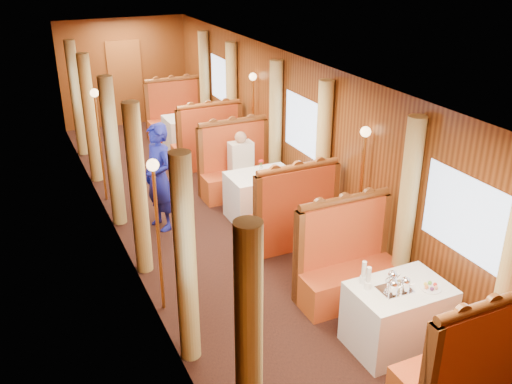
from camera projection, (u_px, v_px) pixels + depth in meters
floor at (218, 226)px, 9.00m from camera, size 3.00×12.00×0.01m
ceiling at (214, 67)px, 7.98m from camera, size 3.00×12.00×0.01m
wall_far at (125, 72)px, 13.46m from camera, size 3.00×0.01×2.50m
wall_left at (115, 167)px, 7.91m from camera, size 0.01×12.00×2.50m
wall_right at (304, 138)px, 9.06m from camera, size 0.01×12.00×2.50m
doorway_far at (126, 83)px, 13.54m from camera, size 0.80×0.04×2.00m
table_near at (398, 316)px, 6.23m from camera, size 1.05×0.72×0.75m
banquette_near_fwd at (465, 371)px, 5.37m from camera, size 1.30×0.55×1.34m
banquette_near_aft at (347, 268)px, 7.05m from camera, size 1.30×0.55×1.34m
table_mid at (261, 196)px, 9.13m from camera, size 1.05×0.72×0.75m
banquette_mid_fwd at (291, 219)px, 8.27m from camera, size 1.30×0.55×1.34m
banquette_mid_aft at (237, 172)px, 9.95m from camera, size 1.30×0.55×1.34m
table_far at (191, 134)px, 12.03m from camera, size 1.05×0.72×0.75m
banquette_far_fwd at (207, 146)px, 11.17m from camera, size 1.30×0.55×1.34m
banquette_far_aft at (176, 119)px, 12.85m from camera, size 1.30×0.55×1.34m
tea_tray at (395, 290)px, 6.02m from camera, size 0.34×0.27×0.01m
teapot_left at (393, 289)px, 5.92m from camera, size 0.19×0.16×0.13m
teapot_right at (405, 286)px, 5.97m from camera, size 0.20×0.17×0.13m
teapot_back at (392, 280)px, 6.07m from camera, size 0.17×0.13×0.14m
fruit_plate at (431, 287)px, 6.04m from camera, size 0.23×0.23×0.05m
cup_inboard at (368, 280)px, 6.00m from camera, size 0.08×0.08×0.26m
cup_outboard at (364, 275)px, 6.11m from camera, size 0.08×0.08×0.26m
rose_vase_mid at (261, 164)px, 8.89m from camera, size 0.06×0.06×0.36m
rose_vase_far at (189, 109)px, 11.78m from camera, size 0.06×0.06×0.36m
window_left_near at (201, 280)px, 4.94m from camera, size 0.01×1.20×0.90m
curtain_left_near_a at (249, 356)px, 4.44m from camera, size 0.22×0.22×2.35m
curtain_left_near_b at (186, 262)px, 5.73m from camera, size 0.22×0.22×2.35m
window_right_near at (464, 216)px, 6.07m from camera, size 0.01×1.20×0.90m
curtain_right_near_a at (510, 276)px, 5.50m from camera, size 0.22×0.22×2.35m
curtain_right_near_b at (407, 211)px, 6.79m from camera, size 0.22×0.22×2.35m
window_left_mid at (115, 153)px, 7.84m from camera, size 0.01×1.20×0.90m
curtain_left_mid_a at (138, 191)px, 7.34m from camera, size 0.22×0.22×2.35m
curtain_left_mid_b at (113, 153)px, 8.64m from camera, size 0.22×0.22×2.35m
window_right_mid at (304, 126)px, 8.97m from camera, size 0.01×1.20×0.90m
curtain_right_mid_a at (323, 159)px, 8.40m from camera, size 0.22×0.22×2.35m
curtain_right_mid_b at (275, 130)px, 9.69m from camera, size 0.22×0.22×2.35m
window_left_far at (75, 95)px, 10.74m from camera, size 0.01×1.20×0.90m
curtain_left_far_a at (90, 119)px, 10.24m from camera, size 0.22×0.22×2.35m
curtain_left_far_b at (77, 99)px, 11.54m from camera, size 0.22×0.22×2.35m
window_right_far at (222, 80)px, 11.87m from camera, size 0.01×1.20×0.90m
curtain_right_far_a at (232, 102)px, 11.30m from camera, size 0.22×0.22×2.35m
curtain_right_far_b at (205, 85)px, 12.59m from camera, size 0.22×0.22×2.35m
sconce_left_fore at (156, 206)px, 6.45m from camera, size 0.14×0.14×1.95m
sconce_right_fore at (363, 168)px, 7.52m from camera, size 0.14×0.14×1.95m
sconce_left_aft at (98, 123)px, 9.35m from camera, size 0.14×0.14×1.95m
sconce_right_aft at (253, 104)px, 10.42m from camera, size 0.14×0.14×1.95m
steward at (159, 177)px, 8.63m from camera, size 0.56×0.70×1.68m
passenger at (242, 159)px, 9.63m from camera, size 0.40×0.44×0.76m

